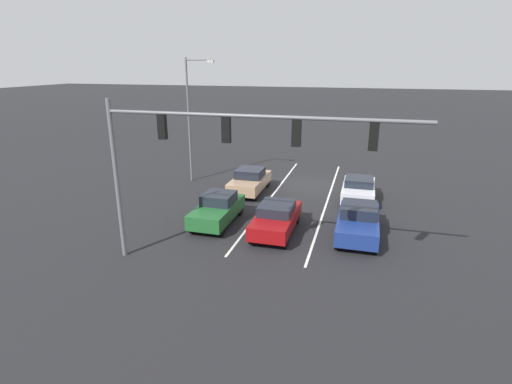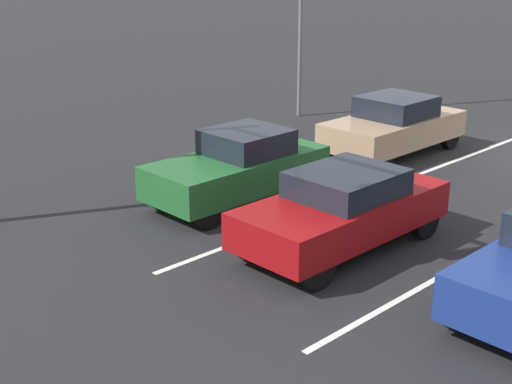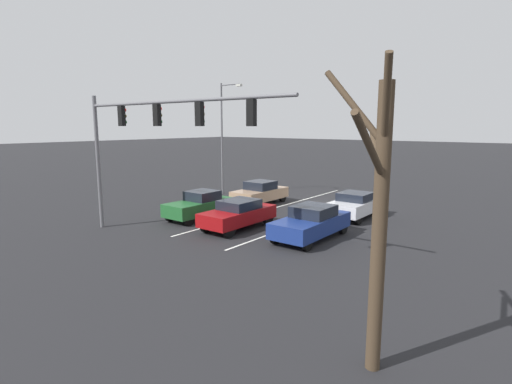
# 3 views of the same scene
# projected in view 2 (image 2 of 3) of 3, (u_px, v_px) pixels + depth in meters

# --- Properties ---
(lane_stripe_center_divider) EXTENTS (0.12, 17.90, 0.01)m
(lane_stripe_center_divider) POSITION_uv_depth(u_px,v_px,m) (436.00, 168.00, 18.36)
(lane_stripe_center_divider) COLOR silver
(lane_stripe_center_divider) RESTS_ON ground_plane
(car_darkgreen_rightlane_front) EXTENTS (1.80, 4.20, 1.60)m
(car_darkgreen_rightlane_front) POSITION_uv_depth(u_px,v_px,m) (239.00, 167.00, 15.81)
(car_darkgreen_rightlane_front) COLOR #1E5928
(car_darkgreen_rightlane_front) RESTS_ON ground_plane
(car_maroon_midlane_front) EXTENTS (1.85, 4.40, 1.53)m
(car_maroon_midlane_front) POSITION_uv_depth(u_px,v_px,m) (343.00, 209.00, 13.31)
(car_maroon_midlane_front) COLOR maroon
(car_maroon_midlane_front) RESTS_ON ground_plane
(car_tan_rightlane_second) EXTENTS (1.92, 4.30, 1.59)m
(car_tan_rightlane_second) POSITION_uv_depth(u_px,v_px,m) (394.00, 125.00, 19.44)
(car_tan_rightlane_second) COLOR tan
(car_tan_rightlane_second) RESTS_ON ground_plane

